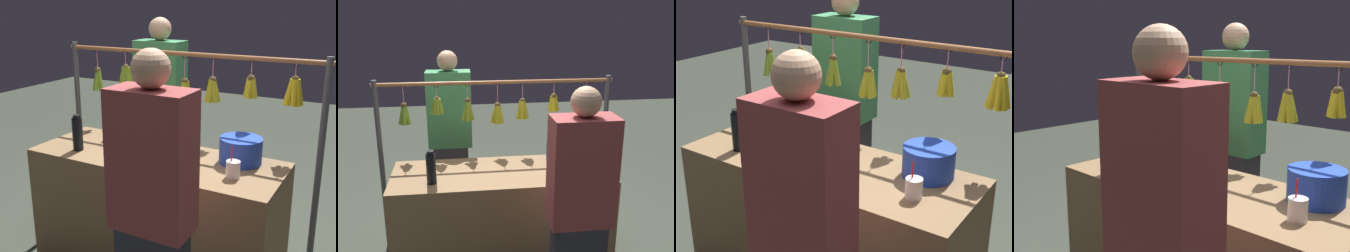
% 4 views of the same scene
% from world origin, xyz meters
% --- Properties ---
extents(market_counter, '(1.75, 0.65, 0.87)m').
position_xyz_m(market_counter, '(0.00, 0.00, 0.43)').
color(market_counter, olive).
rests_on(market_counter, ground).
extents(display_rack, '(2.08, 0.13, 1.56)m').
position_xyz_m(display_rack, '(-0.03, -0.41, 1.14)').
color(display_rack, '#4C4C51').
rests_on(display_rack, ground).
extents(water_bottle, '(0.07, 0.07, 0.26)m').
position_xyz_m(water_bottle, '(0.54, 0.15, 0.99)').
color(water_bottle, black).
rests_on(water_bottle, market_counter).
extents(blue_bucket, '(0.28, 0.28, 0.17)m').
position_xyz_m(blue_bucket, '(-0.55, -0.17, 0.95)').
color(blue_bucket, blue).
rests_on(blue_bucket, market_counter).
extents(drink_cup, '(0.09, 0.09, 0.19)m').
position_xyz_m(drink_cup, '(-0.59, 0.09, 0.92)').
color(drink_cup, silver).
rests_on(drink_cup, market_counter).
extents(vendor_person, '(0.42, 0.23, 1.76)m').
position_xyz_m(vendor_person, '(0.41, -0.79, 0.87)').
color(vendor_person, '#2D2D38').
rests_on(vendor_person, ground).
extents(customer_person, '(0.40, 0.22, 1.69)m').
position_xyz_m(customer_person, '(-0.42, 0.73, 0.84)').
color(customer_person, '#2D2D38').
rests_on(customer_person, ground).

